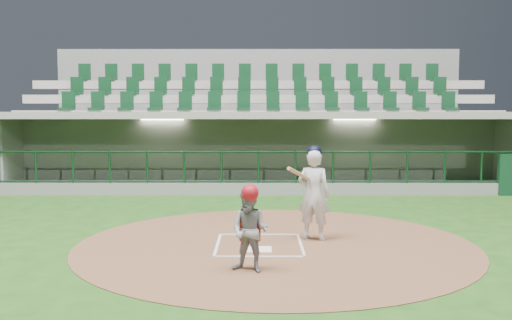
% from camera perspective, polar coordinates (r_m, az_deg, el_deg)
% --- Properties ---
extents(ground, '(120.00, 120.00, 0.00)m').
position_cam_1_polar(ground, '(10.65, 0.32, -8.17)').
color(ground, '#1E4614').
rests_on(ground, ground).
extents(dirt_circle, '(7.20, 7.20, 0.01)m').
position_cam_1_polar(dirt_circle, '(10.46, 1.98, -8.38)').
color(dirt_circle, brown).
rests_on(dirt_circle, ground).
extents(home_plate, '(0.43, 0.43, 0.02)m').
position_cam_1_polar(home_plate, '(9.97, 0.33, -8.95)').
color(home_plate, white).
rests_on(home_plate, dirt_circle).
extents(batter_box_chalk, '(1.55, 1.80, 0.01)m').
position_cam_1_polar(batter_box_chalk, '(10.36, 0.32, -8.45)').
color(batter_box_chalk, white).
rests_on(batter_box_chalk, ground).
extents(dugout_structure, '(16.40, 3.70, 3.00)m').
position_cam_1_polar(dugout_structure, '(18.26, 0.70, 0.32)').
color(dugout_structure, slate).
rests_on(dugout_structure, ground).
extents(seating_deck, '(17.00, 6.72, 5.15)m').
position_cam_1_polar(seating_deck, '(21.31, 0.23, 2.21)').
color(seating_deck, slate).
rests_on(seating_deck, ground).
extents(batter, '(0.90, 0.95, 1.77)m').
position_cam_1_polar(batter, '(10.68, 5.79, -3.25)').
color(batter, silver).
rests_on(batter, dirt_circle).
extents(catcher, '(0.74, 0.67, 1.31)m').
position_cam_1_polar(catcher, '(8.55, -0.61, -6.91)').
color(catcher, gray).
rests_on(catcher, dirt_circle).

